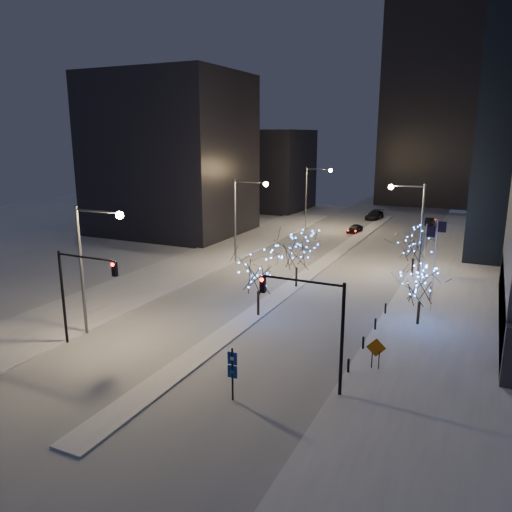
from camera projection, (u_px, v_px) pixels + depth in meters
The scene contains 25 objects.
ground at pixel (180, 369), 32.88m from camera, with size 160.00×160.00×0.00m, color silver.
road at pixel (334, 256), 63.63m from camera, with size 20.00×130.00×0.02m, color #ABB0BA.
median at pixel (322, 264), 59.22m from camera, with size 2.00×80.00×0.15m, color white.
east_sidewalk at pixel (449, 308), 44.21m from camera, with size 10.00×90.00×0.15m, color white.
west_sidewalk at pixel (175, 271), 56.25m from camera, with size 8.00×90.00×0.15m, color white.
filler_west_near at pixel (170, 155), 76.81m from camera, with size 22.00×18.00×24.00m, color black.
filler_west_far at pixel (263, 170), 103.28m from camera, with size 18.00×16.00×16.00m, color black.
horizon_block at pixel (442, 106), 106.26m from camera, with size 24.00×14.00×42.00m, color black.
street_lamp_w_near at pixel (91, 253), 36.81m from camera, with size 4.40×0.56×10.00m.
street_lamp_w_mid at pixel (243, 209), 58.78m from camera, with size 4.40×0.56×10.00m.
street_lamp_w_far at pixel (312, 189), 80.74m from camera, with size 4.40×0.56×10.00m.
street_lamp_east at pixel (414, 217), 53.53m from camera, with size 3.90×0.56×10.00m.
traffic_signal_west at pixel (78, 284), 35.26m from camera, with size 5.26×0.43×7.00m.
traffic_signal_east at pixel (317, 317), 28.92m from camera, with size 5.26×0.43×7.00m.
flagpoles at pixel (430, 261), 41.36m from camera, with size 1.35×2.60×8.00m.
bollards at pixel (370, 333), 37.29m from camera, with size 0.16×12.16×0.90m.
car_near at pixel (355, 229), 78.43m from camera, with size 1.58×3.93×1.34m, color black.
car_mid at pixel (430, 221), 85.17m from camera, with size 1.36×3.91×1.29m, color black.
car_far at pixel (375, 215), 90.90m from camera, with size 2.22×5.47×1.59m, color black.
holiday_tree_median_near at pixel (258, 272), 41.46m from camera, with size 5.48×5.48×5.83m.
holiday_tree_median_far at pixel (297, 251), 49.46m from camera, with size 5.84×5.84×5.65m.
holiday_tree_plaza_near at pixel (421, 286), 39.53m from camera, with size 3.80×3.80×4.85m.
holiday_tree_plaza_far at pixel (414, 244), 52.97m from camera, with size 5.72×5.72×5.55m.
wayfinding_sign at pixel (232, 369), 28.52m from camera, with size 0.58×0.11×3.25m.
construction_sign at pixel (376, 350), 32.31m from camera, with size 1.26×0.29×2.11m.
Camera 1 is at (17.41, -25.17, 15.01)m, focal length 35.00 mm.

